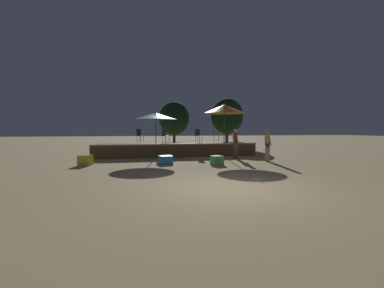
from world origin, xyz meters
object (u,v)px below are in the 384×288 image
(bistro_chair_2, at_px, (139,134))
(bistro_chair_1, at_px, (165,134))
(bistro_chair_3, at_px, (198,134))
(patio_umbrella_1, at_px, (156,116))
(background_tree_0, at_px, (174,118))
(person_0, at_px, (268,145))
(patio_umbrella_0, at_px, (224,109))
(bistro_chair_0, at_px, (215,134))
(frisbee_disc, at_px, (257,179))
(person_1, at_px, (235,142))
(cube_seat_2, at_px, (85,160))
(cube_seat_1, at_px, (166,160))
(cube_seat_0, at_px, (217,160))
(background_tree_1, at_px, (227,116))

(bistro_chair_2, bearing_deg, bistro_chair_1, -69.95)
(bistro_chair_3, bearing_deg, patio_umbrella_1, 62.73)
(bistro_chair_2, xyz_separation_m, background_tree_0, (3.59, 8.83, 1.46))
(patio_umbrella_1, height_order, person_0, patio_umbrella_1)
(bistro_chair_1, relative_size, bistro_chair_3, 1.00)
(patio_umbrella_0, distance_m, bistro_chair_1, 4.16)
(bistro_chair_0, bearing_deg, frisbee_disc, -171.07)
(patio_umbrella_1, height_order, bistro_chair_0, patio_umbrella_1)
(person_1, bearing_deg, cube_seat_2, -111.02)
(patio_umbrella_1, height_order, bistro_chair_1, patio_umbrella_1)
(cube_seat_1, bearing_deg, bistro_chair_1, 84.73)
(cube_seat_0, xyz_separation_m, bistro_chair_2, (-3.67, 5.73, 1.17))
(cube_seat_1, height_order, person_1, person_1)
(cube_seat_2, bearing_deg, bistro_chair_0, 26.41)
(patio_umbrella_0, relative_size, cube_seat_2, 4.86)
(cube_seat_0, bearing_deg, cube_seat_1, 159.11)
(bistro_chair_1, xyz_separation_m, frisbee_disc, (2.26, -8.65, -1.37))
(person_1, bearing_deg, bistro_chair_1, -151.23)
(bistro_chair_2, xyz_separation_m, frisbee_disc, (3.87, -9.63, -1.37))
(patio_umbrella_0, distance_m, frisbee_disc, 7.78)
(cube_seat_1, distance_m, cube_seat_2, 3.85)
(cube_seat_1, xyz_separation_m, cube_seat_2, (-3.84, 0.23, 0.04))
(patio_umbrella_0, xyz_separation_m, bistro_chair_1, (-3.52, 1.56, -1.58))
(person_0, bearing_deg, background_tree_0, 86.20)
(frisbee_disc, distance_m, background_tree_0, 18.67)
(frisbee_disc, relative_size, background_tree_0, 0.06)
(patio_umbrella_0, relative_size, bistro_chair_2, 3.69)
(cube_seat_2, bearing_deg, background_tree_1, 44.42)
(cube_seat_0, xyz_separation_m, background_tree_0, (-0.08, 14.56, 2.63))
(background_tree_1, bearing_deg, cube_seat_1, -123.04)
(bistro_chair_1, bearing_deg, cube_seat_2, 177.67)
(bistro_chair_1, height_order, bistro_chair_2, same)
(cube_seat_1, relative_size, frisbee_disc, 2.72)
(person_0, height_order, person_1, person_1)
(bistro_chair_3, distance_m, background_tree_1, 8.76)
(cube_seat_2, relative_size, bistro_chair_1, 0.76)
(person_0, bearing_deg, bistro_chair_3, 109.34)
(background_tree_0, bearing_deg, bistro_chair_1, -101.43)
(background_tree_0, bearing_deg, person_1, -81.04)
(patio_umbrella_0, bearing_deg, background_tree_0, 97.72)
(patio_umbrella_0, bearing_deg, background_tree_1, 69.37)
(bistro_chair_2, height_order, background_tree_1, background_tree_1)
(bistro_chair_1, bearing_deg, person_0, -81.86)
(person_0, xyz_separation_m, bistro_chair_3, (-2.89, 4.01, 0.48))
(bistro_chair_2, height_order, frisbee_disc, bistro_chair_2)
(bistro_chair_2, relative_size, bistro_chair_3, 1.00)
(person_1, xyz_separation_m, bistro_chair_0, (-0.45, 2.65, 0.42))
(patio_umbrella_0, relative_size, bistro_chair_1, 3.69)
(cube_seat_2, height_order, background_tree_1, background_tree_1)
(bistro_chair_0, relative_size, background_tree_0, 0.20)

